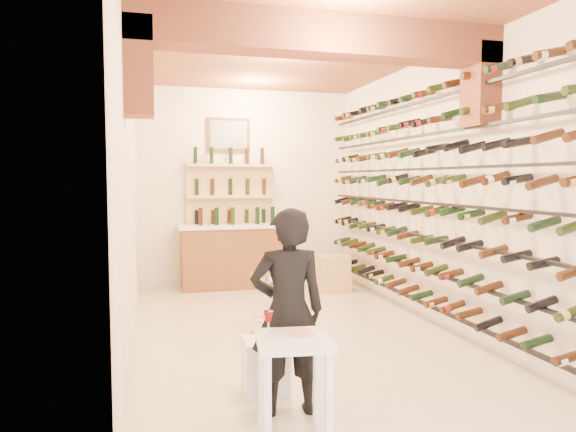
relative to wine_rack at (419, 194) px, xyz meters
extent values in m
plane|color=beige|center=(-1.53, 0.00, -1.55)|extent=(6.00, 6.00, 0.00)
cube|color=silver|center=(-1.53, 3.00, 0.05)|extent=(3.50, 0.02, 3.20)
cube|color=silver|center=(-1.53, -3.00, 0.05)|extent=(3.50, 0.02, 3.20)
cube|color=silver|center=(-3.28, 0.00, 0.05)|extent=(0.02, 6.00, 3.20)
cube|color=silver|center=(0.22, 0.00, 0.05)|extent=(0.02, 6.00, 3.20)
cube|color=brown|center=(-1.53, 0.00, 1.65)|extent=(3.50, 6.00, 0.02)
cube|color=#9B5036|center=(-1.53, -1.00, 1.47)|extent=(3.50, 0.35, 0.36)
cube|color=#9B5036|center=(-3.16, -1.00, 1.10)|extent=(0.24, 0.35, 0.80)
cube|color=#9B5036|center=(0.10, -1.00, 1.10)|extent=(0.24, 0.35, 0.80)
cube|color=black|center=(0.06, 0.00, -1.30)|extent=(0.06, 5.70, 0.03)
cube|color=black|center=(0.06, 0.00, -0.90)|extent=(0.06, 5.70, 0.03)
cube|color=black|center=(0.06, 0.00, -0.50)|extent=(0.06, 5.70, 0.03)
cube|color=black|center=(0.06, 0.00, -0.10)|extent=(0.06, 5.70, 0.03)
cube|color=black|center=(0.06, 0.00, 0.30)|extent=(0.06, 5.70, 0.03)
cube|color=black|center=(0.06, 0.00, 0.70)|extent=(0.06, 5.70, 0.03)
cube|color=black|center=(0.06, 0.00, 1.10)|extent=(0.06, 5.70, 0.03)
cube|color=brown|center=(-1.83, 2.65, -1.07)|extent=(1.60, 0.55, 0.96)
cube|color=white|center=(-1.83, 2.65, -0.56)|extent=(1.70, 0.62, 0.05)
cube|color=#D7B779|center=(-1.83, 2.92, -0.55)|extent=(1.40, 0.10, 2.00)
cube|color=#D7B779|center=(-1.83, 2.82, -1.10)|extent=(1.40, 0.28, 0.04)
cube|color=#D7B779|center=(-1.83, 2.82, -0.60)|extent=(1.40, 0.28, 0.04)
cube|color=#D7B779|center=(-1.83, 2.82, -0.10)|extent=(1.40, 0.28, 0.04)
cube|color=#D7B779|center=(-1.83, 2.82, 0.40)|extent=(1.40, 0.28, 0.04)
cube|color=brown|center=(-1.83, 2.97, 0.90)|extent=(0.70, 0.04, 0.55)
cube|color=#99998C|center=(-1.83, 2.94, 0.90)|extent=(0.60, 0.01, 0.45)
cube|color=white|center=(-2.19, -2.36, -0.87)|extent=(0.54, 0.54, 0.05)
cube|color=white|center=(-2.41, -2.53, -1.22)|extent=(0.05, 0.05, 0.65)
cube|color=white|center=(-2.03, -2.58, -1.22)|extent=(0.05, 0.05, 0.65)
cube|color=white|center=(-2.36, -2.15, -1.22)|extent=(0.05, 0.05, 0.65)
cube|color=white|center=(-1.98, -2.20, -1.22)|extent=(0.05, 0.05, 0.65)
cylinder|color=white|center=(-2.15, -2.35, -0.84)|extent=(0.22, 0.22, 0.01)
cylinder|color=#BF7266|center=(-2.15, -2.35, -0.83)|extent=(0.17, 0.17, 0.02)
cube|color=white|center=(-2.36, -2.48, -0.84)|extent=(0.13, 0.13, 0.01)
cylinder|color=white|center=(-2.33, -2.23, -0.85)|extent=(0.06, 0.06, 0.00)
cylinder|color=white|center=(-2.33, -2.23, -0.80)|extent=(0.01, 0.01, 0.08)
cone|color=#590707|center=(-2.33, -2.23, -0.74)|extent=(0.07, 0.07, 0.07)
cube|color=white|center=(-2.21, -1.54, -1.33)|extent=(0.36, 0.36, 0.44)
imported|color=black|center=(-2.12, -1.95, -0.79)|extent=(0.58, 0.40, 1.52)
cylinder|color=silver|center=(-1.88, -0.06, -1.53)|extent=(0.36, 0.36, 0.03)
cylinder|color=silver|center=(-1.88, -0.06, -1.22)|extent=(0.07, 0.07, 0.63)
cylinder|color=silver|center=(-1.88, -0.06, -0.89)|extent=(0.34, 0.34, 0.06)
torus|color=silver|center=(-1.88, -0.06, -1.35)|extent=(0.27, 0.27, 0.02)
cube|color=tan|center=(-0.35, 1.97, -1.40)|extent=(0.52, 0.39, 0.29)
cube|color=tan|center=(-0.35, 1.97, -1.13)|extent=(0.48, 0.35, 0.27)
camera|label=1|loc=(-3.09, -5.61, 0.18)|focal=32.74mm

